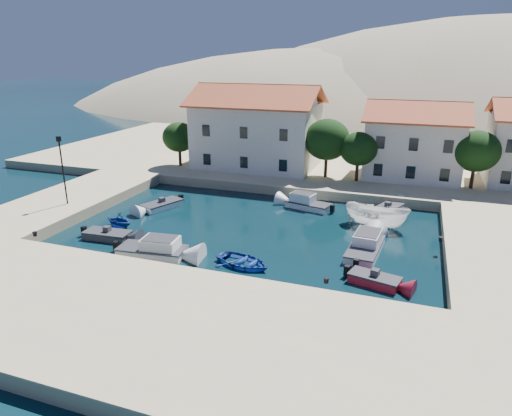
{
  "coord_description": "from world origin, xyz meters",
  "views": [
    {
      "loc": [
        12.22,
        -23.81,
        14.13
      ],
      "look_at": [
        0.29,
        9.85,
        2.0
      ],
      "focal_mm": 32.0,
      "sensor_mm": 36.0,
      "label": 1
    }
  ],
  "objects_px": {
    "building_mid": "(414,139)",
    "lamppost": "(62,164)",
    "cabin_cruiser_east": "(365,247)",
    "boat_east": "(376,226)",
    "building_left": "(257,125)",
    "rowboat_south": "(243,265)",
    "cabin_cruiser_south": "(152,249)"
  },
  "relations": [
    {
      "from": "boat_east",
      "to": "cabin_cruiser_south",
      "type": "bearing_deg",
      "value": 137.89
    },
    {
      "from": "lamppost",
      "to": "cabin_cruiser_east",
      "type": "height_order",
      "value": "lamppost"
    },
    {
      "from": "building_mid",
      "to": "rowboat_south",
      "type": "height_order",
      "value": "building_mid"
    },
    {
      "from": "building_left",
      "to": "rowboat_south",
      "type": "xyz_separation_m",
      "value": [
        7.66,
        -24.72,
        -5.94
      ]
    },
    {
      "from": "lamppost",
      "to": "cabin_cruiser_east",
      "type": "bearing_deg",
      "value": 0.54
    },
    {
      "from": "cabin_cruiser_south",
      "to": "cabin_cruiser_east",
      "type": "relative_size",
      "value": 0.96
    },
    {
      "from": "building_left",
      "to": "building_mid",
      "type": "relative_size",
      "value": 1.4
    },
    {
      "from": "lamppost",
      "to": "building_left",
      "type": "bearing_deg",
      "value": 60.1
    },
    {
      "from": "building_left",
      "to": "cabin_cruiser_south",
      "type": "distance_m",
      "value": 25.94
    },
    {
      "from": "building_mid",
      "to": "cabin_cruiser_south",
      "type": "xyz_separation_m",
      "value": [
        -17.28,
        -26.35,
        -4.75
      ]
    },
    {
      "from": "lamppost",
      "to": "boat_east",
      "type": "relative_size",
      "value": 1.12
    },
    {
      "from": "building_left",
      "to": "boat_east",
      "type": "xyz_separation_m",
      "value": [
        15.71,
        -13.8,
        -5.94
      ]
    },
    {
      "from": "rowboat_south",
      "to": "building_mid",
      "type": "bearing_deg",
      "value": -6.35
    },
    {
      "from": "cabin_cruiser_south",
      "to": "boat_east",
      "type": "height_order",
      "value": "cabin_cruiser_south"
    },
    {
      "from": "building_mid",
      "to": "boat_east",
      "type": "xyz_separation_m",
      "value": [
        -2.29,
        -14.8,
        -5.22
      ]
    },
    {
      "from": "building_mid",
      "to": "cabin_cruiser_south",
      "type": "distance_m",
      "value": 31.87
    },
    {
      "from": "lamppost",
      "to": "boat_east",
      "type": "xyz_separation_m",
      "value": [
        27.21,
        6.2,
        -4.75
      ]
    },
    {
      "from": "lamppost",
      "to": "cabin_cruiser_south",
      "type": "relative_size",
      "value": 1.19
    },
    {
      "from": "lamppost",
      "to": "boat_east",
      "type": "height_order",
      "value": "lamppost"
    },
    {
      "from": "building_mid",
      "to": "cabin_cruiser_south",
      "type": "relative_size",
      "value": 2.01
    },
    {
      "from": "building_mid",
      "to": "lamppost",
      "type": "bearing_deg",
      "value": -144.55
    },
    {
      "from": "building_mid",
      "to": "cabin_cruiser_east",
      "type": "xyz_separation_m",
      "value": [
        -2.52,
        -20.74,
        -4.75
      ]
    },
    {
      "from": "lamppost",
      "to": "boat_east",
      "type": "distance_m",
      "value": 28.31
    },
    {
      "from": "cabin_cruiser_east",
      "to": "boat_east",
      "type": "height_order",
      "value": "cabin_cruiser_east"
    },
    {
      "from": "cabin_cruiser_south",
      "to": "rowboat_south",
      "type": "xyz_separation_m",
      "value": [
        6.94,
        0.63,
        -0.48
      ]
    },
    {
      "from": "building_left",
      "to": "cabin_cruiser_east",
      "type": "relative_size",
      "value": 2.72
    },
    {
      "from": "rowboat_south",
      "to": "cabin_cruiser_east",
      "type": "distance_m",
      "value": 9.28
    },
    {
      "from": "building_left",
      "to": "rowboat_south",
      "type": "distance_m",
      "value": 26.55
    },
    {
      "from": "cabin_cruiser_east",
      "to": "boat_east",
      "type": "relative_size",
      "value": 0.97
    },
    {
      "from": "cabin_cruiser_east",
      "to": "building_left",
      "type": "bearing_deg",
      "value": 42.92
    },
    {
      "from": "building_left",
      "to": "boat_east",
      "type": "bearing_deg",
      "value": -41.3
    },
    {
      "from": "cabin_cruiser_south",
      "to": "cabin_cruiser_east",
      "type": "bearing_deg",
      "value": 14.5
    }
  ]
}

